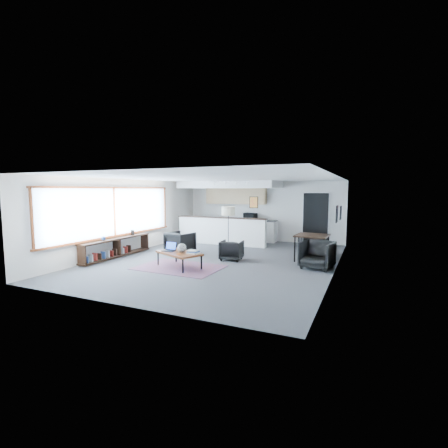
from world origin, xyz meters
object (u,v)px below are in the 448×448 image
at_px(armchair_left, 180,242).
at_px(dining_table, 312,237).
at_px(armchair_right, 232,249).
at_px(ceramic_pot, 182,248).
at_px(laptop, 170,248).
at_px(book_stack, 193,252).
at_px(coffee_table, 179,253).
at_px(floor_lamp, 228,213).
at_px(dining_chair_near, 317,256).
at_px(dining_chair_far, 312,246).
at_px(microwave, 250,216).

bearing_deg(armchair_left, dining_table, -159.35).
bearing_deg(armchair_right, ceramic_pot, 52.96).
height_order(laptop, book_stack, laptop).
bearing_deg(book_stack, coffee_table, 179.46).
distance_m(book_stack, dining_table, 3.82).
relative_size(armchair_right, floor_lamp, 0.42).
relative_size(floor_lamp, dining_table, 1.61).
distance_m(coffee_table, armchair_right, 1.84).
bearing_deg(armchair_right, dining_chair_near, 171.63).
bearing_deg(coffee_table, armchair_right, 81.32).
height_order(book_stack, dining_table, dining_table).
height_order(dining_table, dining_chair_far, dining_table).
relative_size(armchair_left, floor_lamp, 0.51).
bearing_deg(dining_chair_far, armchair_right, 11.36).
bearing_deg(microwave, book_stack, -78.27).
height_order(laptop, armchair_right, laptop).
height_order(armchair_right, dining_chair_near, dining_chair_near).
bearing_deg(armchair_left, microwave, -97.16).
bearing_deg(floor_lamp, dining_chair_near, -19.30).
xyz_separation_m(dining_chair_far, microwave, (-3.06, 2.39, 0.76)).
distance_m(coffee_table, ceramic_pot, 0.19).
bearing_deg(armchair_right, coffee_table, 50.19).
bearing_deg(microwave, dining_chair_far, -29.18).
bearing_deg(microwave, floor_lamp, -77.05).
xyz_separation_m(coffee_table, microwave, (0.19, 5.55, 0.70)).
relative_size(laptop, book_stack, 1.15).
relative_size(ceramic_pot, dining_chair_near, 0.35).
bearing_deg(dining_table, ceramic_pot, -142.06).
distance_m(book_stack, dining_chair_far, 4.21).
relative_size(ceramic_pot, microwave, 0.49).
height_order(ceramic_pot, book_stack, ceramic_pot).
distance_m(dining_table, dining_chair_far, 0.77).
xyz_separation_m(armchair_right, dining_chair_near, (2.65, -0.04, 0.02)).
bearing_deg(ceramic_pot, dining_chair_far, 45.22).
bearing_deg(laptop, floor_lamp, 75.06).
bearing_deg(dining_chair_far, microwave, -62.09).
bearing_deg(microwave, laptop, -86.95).
xyz_separation_m(coffee_table, armchair_left, (-1.10, 1.82, 0.01)).
bearing_deg(dining_chair_near, book_stack, -143.96).
distance_m(dining_chair_far, microwave, 3.95).
distance_m(laptop, dining_chair_near, 4.25).
relative_size(book_stack, dining_table, 0.31).
relative_size(book_stack, armchair_left, 0.38).
relative_size(coffee_table, microwave, 2.90).
distance_m(book_stack, dining_chair_near, 3.51).
height_order(laptop, dining_chair_far, dining_chair_far).
relative_size(ceramic_pot, armchair_left, 0.31).
xyz_separation_m(ceramic_pot, book_stack, (0.37, 0.00, -0.08)).
distance_m(laptop, dining_chair_far, 4.75).
bearing_deg(book_stack, ceramic_pot, -179.56).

